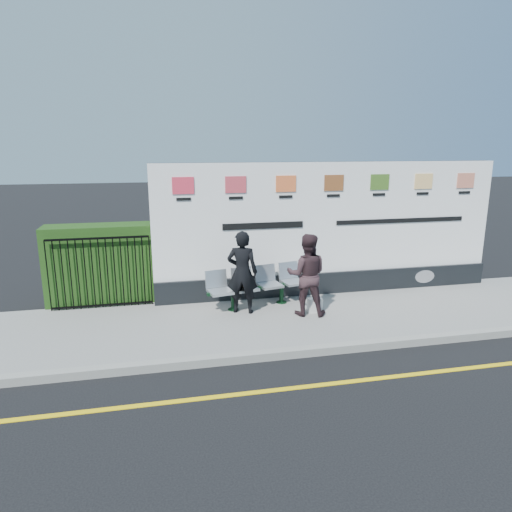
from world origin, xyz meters
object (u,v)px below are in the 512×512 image
Objects in this scene: billboard at (330,238)px; bench at (258,296)px; woman_left at (242,272)px; woman_right at (307,275)px.

billboard is 2.21m from bench.
billboard is 2.44m from woman_left.
woman_right is (-0.98, -1.28, -0.47)m from billboard.
woman_right is (1.24, -0.38, -0.02)m from woman_left.
bench is 1.26× the size of woman_left.
bench is at bearing -20.19° from woman_right.
woman_left is (-2.22, -0.89, -0.45)m from billboard.
bench is at bearing -124.61° from woman_left.
bench is 1.29× the size of woman_right.
billboard reaches higher than bench.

